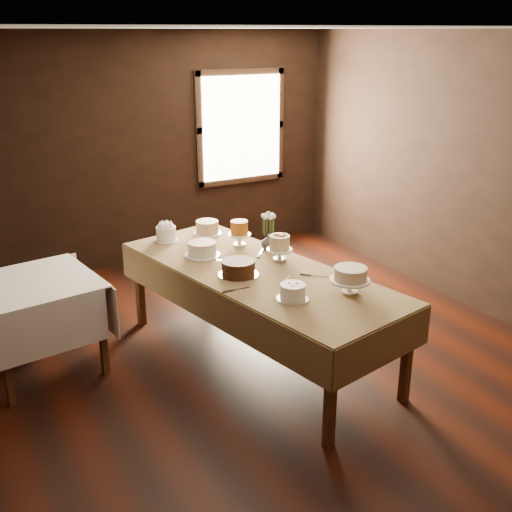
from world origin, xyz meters
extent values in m
cube|color=black|center=(0.00, 0.00, 0.00)|extent=(5.00, 6.00, 0.01)
cube|color=beige|center=(0.00, 0.00, 2.80)|extent=(5.00, 6.00, 0.01)
cube|color=black|center=(0.00, 3.00, 1.40)|extent=(5.00, 0.02, 2.80)
cube|color=black|center=(2.50, 0.00, 1.40)|extent=(0.02, 6.00, 2.80)
cube|color=#FFEABF|center=(1.30, 2.94, 1.60)|extent=(1.10, 0.05, 1.30)
cube|color=#452612|center=(-0.19, -1.22, 0.39)|extent=(0.08, 0.08, 0.78)
cube|color=#452612|center=(-0.71, 1.28, 0.39)|extent=(0.08, 0.08, 0.78)
cube|color=#452612|center=(0.66, -1.04, 0.39)|extent=(0.08, 0.08, 0.78)
cube|color=#452612|center=(0.14, 1.46, 0.39)|extent=(0.08, 0.08, 0.78)
cube|color=#452612|center=(-0.03, 0.12, 0.82)|extent=(1.53, 2.83, 0.04)
cube|color=olive|center=(-0.03, 0.12, 0.85)|extent=(1.60, 2.91, 0.01)
cube|color=#452612|center=(-2.09, 0.41, 0.39)|extent=(0.06, 0.06, 0.77)
cube|color=#452612|center=(-1.30, 0.52, 0.39)|extent=(0.06, 0.06, 0.77)
cube|color=#452612|center=(-1.41, 1.31, 0.39)|extent=(0.06, 0.06, 0.77)
cube|color=#452612|center=(-1.75, 0.86, 0.79)|extent=(1.01, 1.01, 0.04)
cube|color=white|center=(-1.75, 0.86, 0.82)|extent=(1.10, 1.10, 0.01)
cylinder|color=white|center=(-0.43, 1.23, 0.86)|extent=(0.23, 0.23, 0.01)
cylinder|color=white|center=(-0.43, 1.23, 0.93)|extent=(0.25, 0.25, 0.13)
cylinder|color=white|center=(0.01, 1.24, 0.86)|extent=(0.29, 0.29, 0.01)
cylinder|color=#CCAE88|center=(0.01, 1.24, 0.92)|extent=(0.32, 0.32, 0.12)
cylinder|color=white|center=(-0.29, 0.68, 0.86)|extent=(0.33, 0.33, 0.01)
cylinder|color=white|center=(-0.29, 0.68, 0.92)|extent=(0.33, 0.33, 0.11)
cylinder|color=white|center=(0.13, 0.77, 0.91)|extent=(0.22, 0.22, 0.13)
cylinder|color=#B6651A|center=(0.13, 0.77, 1.04)|extent=(0.19, 0.19, 0.13)
cylinder|color=silver|center=(-0.23, 0.09, 0.86)|extent=(0.34, 0.34, 0.01)
cylinder|color=#351A0A|center=(-0.23, 0.09, 0.92)|extent=(0.33, 0.33, 0.12)
cylinder|color=white|center=(0.26, 0.25, 0.91)|extent=(0.23, 0.23, 0.11)
cylinder|color=beige|center=(0.26, 0.25, 1.03)|extent=(0.25, 0.25, 0.13)
cylinder|color=silver|center=(-0.09, -0.55, 0.86)|extent=(0.25, 0.25, 0.01)
cylinder|color=white|center=(-0.09, -0.55, 0.92)|extent=(0.20, 0.20, 0.12)
cylinder|color=white|center=(0.37, -0.65, 0.91)|extent=(0.32, 0.32, 0.13)
cylinder|color=beige|center=(0.37, -0.65, 1.03)|extent=(0.32, 0.32, 0.10)
cube|color=silver|center=(0.09, -0.17, 0.85)|extent=(0.20, 0.17, 0.01)
cube|color=silver|center=(0.35, -0.26, 0.85)|extent=(0.19, 0.19, 0.01)
cube|color=silver|center=(-0.19, 0.47, 0.85)|extent=(0.15, 0.21, 0.01)
cube|color=silver|center=(0.23, 0.50, 0.85)|extent=(0.18, 0.20, 0.01)
cube|color=silver|center=(-0.34, -0.17, 0.85)|extent=(0.24, 0.03, 0.01)
imported|color=#2D2823|center=(0.32, 0.55, 0.92)|extent=(0.19, 0.19, 0.14)
camera|label=1|loc=(-2.41, -4.17, 2.79)|focal=43.26mm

